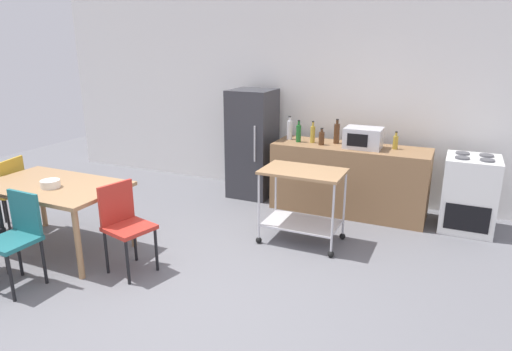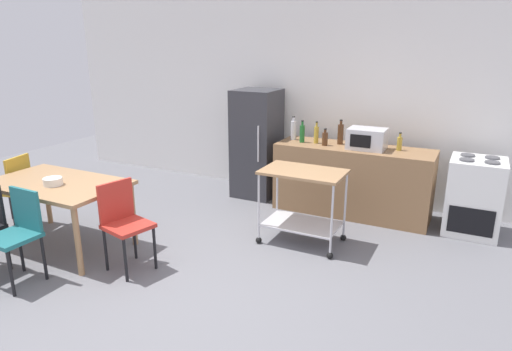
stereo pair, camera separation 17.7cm
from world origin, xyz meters
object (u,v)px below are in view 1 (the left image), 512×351
Objects in this scene: chair_red at (125,222)px; bottle_wine at (396,142)px; refrigerator at (252,144)px; chair_teal at (17,234)px; bottle_hot_sauce at (290,130)px; bottle_soda at (337,133)px; bottle_sesame_oil at (299,133)px; microwave at (363,138)px; fruit_bowl at (50,184)px; stove_oven at (469,194)px; kitchen_cart at (302,194)px; bottle_sparkling_water at (313,134)px; bottle_soy_sauce at (322,138)px; chair_mustard at (6,189)px; dining_table at (54,191)px.

bottle_wine is at bearing -25.99° from chair_red.
bottle_wine is at bearing -0.83° from refrigerator.
chair_teal is at bearing 145.91° from chair_red.
bottle_soda is (0.66, 0.02, 0.00)m from bottle_hot_sauce.
bottle_sesame_oil is (0.17, -0.10, -0.01)m from bottle_hot_sauce.
microwave reaches higher than fruit_bowl.
bottle_soda is (-1.66, 0.06, 0.59)m from stove_oven.
stove_oven is 1.01× the size of kitchen_cart.
refrigerator reaches higher than chair_teal.
bottle_sparkling_water is at bearing 102.79° from kitchen_cart.
fruit_bowl is (-2.70, -2.48, -0.24)m from microwave.
bottle_sparkling_water is 0.31m from bottle_soda.
bottle_soy_sauce is at bearing -9.69° from refrigerator.
stove_oven is 1.06m from bottle_wine.
chair_red is at bearing -110.36° from bottle_sesame_oil.
chair_mustard is at bearing -144.77° from bottle_soda.
refrigerator is 0.64m from bottle_hot_sauce.
chair_red is 1.92m from kitchen_cart.
bottle_soda is (1.24, -0.02, 0.26)m from refrigerator.
stove_oven is at bearing -3.29° from bottle_wine.
bottle_wine is (0.76, -0.01, -0.05)m from bottle_soda.
bottle_sesame_oil is at bearing -165.78° from bottle_soda.
bottle_wine is at bearing -0.78° from bottle_soda.
dining_table is at bearing 100.16° from chair_red.
chair_teal is 3.65m from bottle_sparkling_water.
chair_red is at bearing -93.61° from refrigerator.
bottle_soda is (0.49, 0.12, 0.02)m from bottle_sesame_oil.
bottle_soy_sauce reaches higher than stove_oven.
bottle_sesame_oil is (-0.45, 1.11, 0.45)m from kitchen_cart.
chair_mustard is 3.84m from bottle_sparkling_water.
bottle_hot_sauce is at bearing 168.56° from bottle_sparkling_water.
chair_mustard is 1.09m from fruit_bowl.
bottle_soda reaches higher than bottle_sparkling_water.
chair_mustard is (-1.24, 0.85, 0.00)m from chair_teal.
kitchen_cart is 1.52m from bottle_wine.
bottle_hot_sauce is 0.20m from bottle_sesame_oil.
dining_table is at bearing -114.55° from refrigerator.
chair_teal is (0.28, -0.70, -0.15)m from dining_table.
bottle_hot_sauce is (0.58, -0.04, 0.26)m from refrigerator.
chair_teal is 3.98× the size of bottle_wine.
refrigerator is 4.79× the size of bottle_soda.
fruit_bowl is at bearing -112.53° from refrigerator.
chair_mustard is 4.14m from bottle_soda.
stove_oven reaches higher than chair_red.
chair_mustard is at bearing -138.96° from bottle_hot_sauce.
microwave is at bearing 69.38° from kitchen_cart.
kitchen_cart is (-1.71, -1.17, 0.12)m from stove_oven.
bottle_soda is at bearing 58.11° from chair_teal.
chair_teal is 4.33m from bottle_wine.
fruit_bowl is (-2.17, -2.44, -0.20)m from bottle_soy_sauce.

